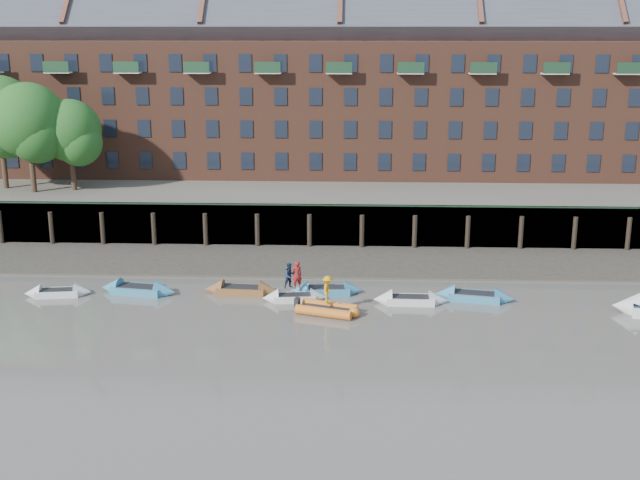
# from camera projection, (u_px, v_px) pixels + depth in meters

# --- Properties ---
(ground) EXTENTS (220.00, 220.00, 0.00)m
(ground) POSITION_uv_depth(u_px,v_px,m) (326.00, 363.00, 40.34)
(ground) COLOR #646058
(ground) RESTS_ON ground
(foreshore) EXTENTS (110.00, 8.00, 0.50)m
(foreshore) POSITION_uv_depth(u_px,v_px,m) (334.00, 262.00, 57.72)
(foreshore) COLOR #3D382F
(foreshore) RESTS_ON ground
(mud_band) EXTENTS (110.00, 1.60, 0.10)m
(mud_band) POSITION_uv_depth(u_px,v_px,m) (333.00, 276.00, 54.44)
(mud_band) COLOR #4C4336
(mud_band) RESTS_ON ground
(river_wall) EXTENTS (110.00, 1.23, 3.30)m
(river_wall) POSITION_uv_depth(u_px,v_px,m) (336.00, 226.00, 61.54)
(river_wall) COLOR #2D2A26
(river_wall) RESTS_ON ground
(bank_terrace) EXTENTS (110.00, 28.00, 3.20)m
(bank_terrace) POSITION_uv_depth(u_px,v_px,m) (339.00, 191.00, 74.69)
(bank_terrace) COLOR #5E594D
(bank_terrace) RESTS_ON ground
(apartment_terrace) EXTENTS (80.60, 15.56, 20.98)m
(apartment_terrace) POSITION_uv_depth(u_px,v_px,m) (340.00, 67.00, 72.76)
(apartment_terrace) COLOR brown
(apartment_terrace) RESTS_ON bank_terrace
(tree_cluster) EXTENTS (11.76, 7.74, 9.40)m
(tree_cluster) POSITION_uv_depth(u_px,v_px,m) (25.00, 120.00, 65.47)
(tree_cluster) COLOR #3A281C
(tree_cluster) RESTS_ON bank_terrace
(rowboat_0) EXTENTS (4.24, 1.75, 1.19)m
(rowboat_0) POSITION_uv_depth(u_px,v_px,m) (58.00, 293.00, 50.32)
(rowboat_0) COLOR silver
(rowboat_0) RESTS_ON ground
(rowboat_1) EXTENTS (5.14, 2.25, 1.44)m
(rowboat_1) POSITION_uv_depth(u_px,v_px,m) (138.00, 290.00, 50.74)
(rowboat_1) COLOR teal
(rowboat_1) RESTS_ON ground
(rowboat_2) EXTENTS (4.81, 1.70, 1.37)m
(rowboat_2) POSITION_uv_depth(u_px,v_px,m) (242.00, 290.00, 50.69)
(rowboat_2) COLOR brown
(rowboat_2) RESTS_ON ground
(rowboat_3) EXTENTS (4.10, 1.56, 1.16)m
(rowboat_3) POSITION_uv_depth(u_px,v_px,m) (295.00, 298.00, 49.41)
(rowboat_3) COLOR silver
(rowboat_3) RESTS_ON ground
(rowboat_4) EXTENTS (4.64, 1.65, 1.32)m
(rowboat_4) POSITION_uv_depth(u_px,v_px,m) (326.00, 290.00, 50.66)
(rowboat_4) COLOR teal
(rowboat_4) RESTS_ON ground
(rowboat_5) EXTENTS (4.51, 1.38, 1.30)m
(rowboat_5) POSITION_uv_depth(u_px,v_px,m) (410.00, 300.00, 48.92)
(rowboat_5) COLOR silver
(rowboat_5) RESTS_ON ground
(rowboat_6) EXTENTS (5.01, 2.29, 1.40)m
(rowboat_6) POSITION_uv_depth(u_px,v_px,m) (474.00, 296.00, 49.51)
(rowboat_6) COLOR teal
(rowboat_6) RESTS_ON ground
(rib_tender) EXTENTS (3.83, 2.73, 0.65)m
(rib_tender) POSITION_uv_depth(u_px,v_px,m) (329.00, 309.00, 47.13)
(rib_tender) COLOR orange
(rib_tender) RESTS_ON ground
(person_rower_a) EXTENTS (0.75, 0.62, 1.75)m
(person_rower_a) POSITION_uv_depth(u_px,v_px,m) (297.00, 275.00, 49.11)
(person_rower_a) COLOR maroon
(person_rower_a) RESTS_ON rowboat_3
(person_rower_b) EXTENTS (0.98, 0.93, 1.60)m
(person_rower_b) POSITION_uv_depth(u_px,v_px,m) (290.00, 276.00, 49.21)
(person_rower_b) COLOR #19233F
(person_rower_b) RESTS_ON rowboat_3
(person_rib_crew) EXTENTS (0.78, 1.17, 1.69)m
(person_rib_crew) POSITION_uv_depth(u_px,v_px,m) (328.00, 290.00, 46.95)
(person_rib_crew) COLOR orange
(person_rib_crew) RESTS_ON rib_tender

